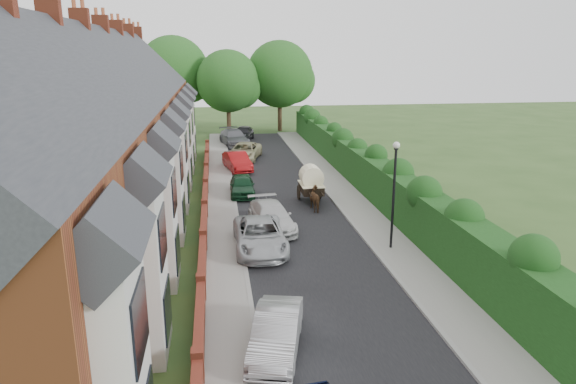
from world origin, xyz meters
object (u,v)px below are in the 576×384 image
object	(u,v)px
horse	(317,199)
car_white	(271,217)
car_beige	(244,151)
car_silver_b	(260,236)
horse_cart	(311,181)
car_silver_a	(276,332)
car_red	(237,161)
lamppost	(394,182)
car_grey	(234,138)
car_black	(243,133)
car_green	(242,185)

from	to	relation	value
horse	car_white	bearing A→B (deg)	36.80
car_beige	horse	bearing A→B (deg)	-62.95
car_silver_b	horse	xyz separation A→B (m)	(3.86, 5.72, -0.01)
horse	car_beige	bearing A→B (deg)	-84.82
car_beige	horse	size ratio (longest dim) A/B	3.14
horse	horse_cart	bearing A→B (deg)	-97.00
car_silver_a	car_beige	bearing A→B (deg)	102.33
car_white	horse_cart	bearing A→B (deg)	49.90
car_silver_b	car_red	distance (m)	16.92
car_beige	horse_cart	size ratio (longest dim) A/B	1.61
car_red	horse_cart	xyz separation A→B (m)	(4.12, -9.42, 0.60)
car_silver_a	horse	world-z (taller)	horse
car_white	lamppost	bearing A→B (deg)	-42.65
lamppost	car_white	bearing A→B (deg)	144.66
horse_cart	horse	bearing A→B (deg)	-90.00
car_silver_a	horse_cart	distance (m)	16.58
lamppost	car_silver_b	xyz separation A→B (m)	(-6.11, 0.88, -2.59)
car_grey	car_beige	bearing A→B (deg)	-96.23
car_silver_b	car_black	size ratio (longest dim) A/B	1.12
horse_cart	car_black	bearing A→B (deg)	96.96
car_silver_a	car_black	xyz separation A→B (m)	(1.29, 39.26, 0.12)
lamppost	car_silver_a	world-z (taller)	lamppost
car_green	car_grey	xyz separation A→B (m)	(0.27, 18.48, 0.12)
car_white	car_red	xyz separation A→B (m)	(-1.12, 14.08, 0.04)
lamppost	car_red	world-z (taller)	lamppost
car_green	car_black	world-z (taller)	car_black
car_silver_b	horse	world-z (taller)	car_silver_b
car_green	car_black	distance (m)	21.12
car_red	horse_cart	bearing A→B (deg)	-77.63
car_silver_a	car_silver_b	world-z (taller)	car_silver_b
car_black	car_silver_b	bearing A→B (deg)	-79.07
car_red	horse_cart	size ratio (longest dim) A/B	1.36
car_silver_a	horse_cart	size ratio (longest dim) A/B	1.23
car_grey	car_silver_a	bearing A→B (deg)	-101.29
lamppost	car_silver_b	size ratio (longest dim) A/B	1.02
car_silver_b	horse	distance (m)	6.90
car_beige	car_white	bearing A→B (deg)	-74.19
car_grey	car_white	bearing A→B (deg)	-98.91
car_white	car_beige	size ratio (longest dim) A/B	0.90
car_black	horse	xyz separation A→B (m)	(2.83, -24.99, -0.08)
horse	car_grey	bearing A→B (deg)	-87.17
car_silver_b	car_black	world-z (taller)	car_black
car_silver_a	car_grey	bearing A→B (deg)	103.54
car_red	car_grey	bearing A→B (deg)	77.55
car_red	car_green	bearing A→B (deg)	-101.51
car_white	car_grey	size ratio (longest dim) A/B	0.86
car_white	car_grey	distance (m)	25.29
car_silver_a	car_grey	xyz separation A→B (m)	(0.24, 36.66, 0.13)
car_white	car_black	distance (m)	27.87
car_silver_b	car_green	world-z (taller)	car_silver_b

